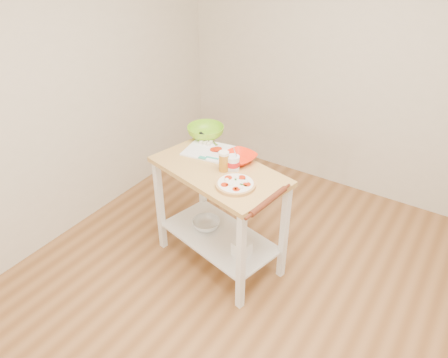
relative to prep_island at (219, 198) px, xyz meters
name	(u,v)px	position (x,y,z in m)	size (l,w,h in m)	color
room_shell	(255,173)	(0.60, -0.55, 0.71)	(4.04, 4.54, 2.74)	#936236
prep_island	(219,198)	(0.00, 0.00, 0.00)	(1.13, 0.78, 0.90)	tan
pizza	(236,184)	(0.23, -0.13, 0.28)	(0.28, 0.28, 0.05)	tan
cutting_board	(211,151)	(-0.20, 0.19, 0.27)	(0.44, 0.36, 0.04)	white
spatula	(208,158)	(-0.15, 0.07, 0.28)	(0.15, 0.08, 0.01)	teal
knife	(206,137)	(-0.36, 0.34, 0.28)	(0.26, 0.13, 0.01)	silver
orange_bowl	(240,158)	(0.07, 0.18, 0.29)	(0.24, 0.24, 0.06)	#FF2D0D
green_bowl	(206,132)	(-0.38, 0.37, 0.31)	(0.31, 0.31, 0.10)	#78C11B
beer_pint	(224,161)	(0.04, 0.00, 0.34)	(0.08, 0.08, 0.15)	#B3731C
yogurt_tub	(233,163)	(0.09, 0.04, 0.32)	(0.10, 0.10, 0.20)	white
rolling_pin	(268,201)	(0.52, -0.20, 0.28)	(0.04, 0.04, 0.38)	#622916
shelf_glass_bowl	(206,224)	(-0.15, 0.03, -0.34)	(0.23, 0.23, 0.07)	silver
shelf_bin	(242,249)	(0.27, -0.10, -0.32)	(0.12, 0.12, 0.12)	white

